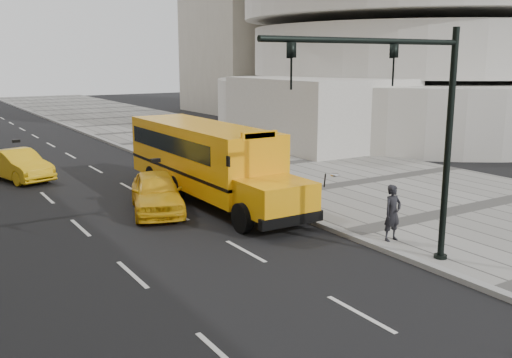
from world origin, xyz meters
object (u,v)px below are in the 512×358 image
school_bus (204,155)px  taxi_near (157,192)px  traffic_signal (413,120)px  pedestrian (393,213)px  taxi_far (18,165)px

school_bus → taxi_near: size_ratio=2.62×
school_bus → traffic_signal: size_ratio=1.81×
taxi_near → pedestrian: pedestrian is taller
school_bus → taxi_far: (-5.81, 7.78, -1.05)m
pedestrian → traffic_signal: (-1.41, -1.88, 3.08)m
taxi_far → pedestrian: bearing=-80.1°
taxi_near → taxi_far: 9.37m
taxi_far → traffic_signal: (6.50, -18.05, 3.38)m
taxi_far → school_bus: bearing=-69.5°
taxi_near → traffic_signal: 10.37m
pedestrian → traffic_signal: bearing=-127.8°
taxi_far → pedestrian: pedestrian is taller
pedestrian → traffic_signal: traffic_signal is taller
school_bus → traffic_signal: traffic_signal is taller
pedestrian → taxi_far: bearing=115.0°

